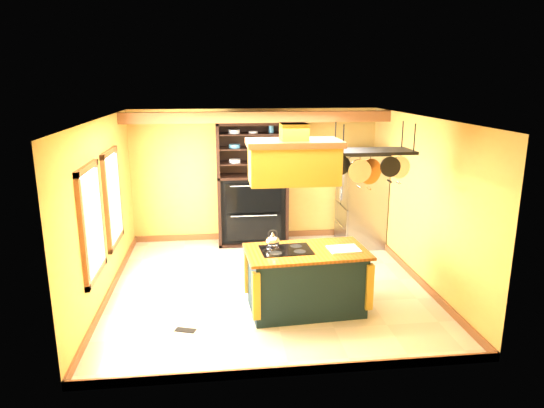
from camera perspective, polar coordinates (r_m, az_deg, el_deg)
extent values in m
plane|color=beige|center=(8.01, -0.46, -9.59)|extent=(5.00, 5.00, 0.00)
plane|color=white|center=(7.34, -0.50, 10.06)|extent=(5.00, 5.00, 0.00)
cube|color=gold|center=(9.99, -2.01, 3.41)|extent=(5.00, 0.02, 2.70)
cube|color=gold|center=(5.20, 2.49, -7.14)|extent=(5.00, 0.02, 2.70)
cube|color=gold|center=(7.71, -19.28, -0.73)|extent=(0.02, 5.00, 2.70)
cube|color=gold|center=(8.20, 17.16, 0.32)|extent=(0.02, 5.00, 2.70)
cube|color=brown|center=(9.03, -1.66, 10.18)|extent=(5.00, 0.15, 0.20)
cube|color=brown|center=(6.94, -20.45, -2.04)|extent=(0.06, 1.06, 1.56)
cube|color=white|center=(6.94, -20.25, -2.03)|extent=(0.02, 0.85, 1.34)
cube|color=brown|center=(8.26, -18.23, 0.69)|extent=(0.06, 1.06, 1.56)
cube|color=white|center=(8.26, -18.06, 0.70)|extent=(0.02, 0.85, 1.34)
cube|color=black|center=(7.07, 4.01, -9.10)|extent=(1.63, 0.96, 0.88)
cube|color=brown|center=(6.90, 4.08, -5.60)|extent=(1.78, 1.07, 0.04)
cube|color=black|center=(6.87, 1.67, -5.42)|extent=(0.75, 0.54, 0.01)
ellipsoid|color=silver|center=(6.91, 0.08, -4.38)|extent=(0.20, 0.20, 0.16)
cube|color=white|center=(6.97, 8.43, -5.26)|extent=(0.45, 0.36, 0.02)
cube|color=#B3852C|center=(6.55, 2.55, 4.67)|extent=(1.19, 0.64, 0.50)
cube|color=brown|center=(6.50, 2.58, 7.20)|extent=(1.26, 0.71, 0.08)
cube|color=#B3852C|center=(6.49, 2.59, 8.15)|extent=(0.35, 0.35, 0.30)
cube|color=black|center=(6.78, 11.83, 6.09)|extent=(1.07, 0.53, 0.04)
cylinder|color=black|center=(6.42, 8.40, 7.53)|extent=(0.02, 0.02, 0.39)
cylinder|color=black|center=(7.12, 15.09, 7.87)|extent=(0.02, 0.02, 0.39)
cylinder|color=black|center=(6.79, 8.03, 4.56)|extent=(0.28, 0.03, 0.28)
cylinder|color=silver|center=(6.66, 10.26, 3.83)|extent=(0.32, 0.04, 0.32)
cylinder|color=#B4642D|center=(6.93, 11.43, 3.77)|extent=(0.36, 0.03, 0.36)
cylinder|color=black|center=(6.78, 13.75, 4.28)|extent=(0.28, 0.04, 0.28)
cylinder|color=silver|center=(7.06, 14.77, 4.19)|extent=(0.32, 0.03, 0.32)
cube|color=#909398|center=(9.89, 10.47, 0.58)|extent=(0.78, 0.95, 1.86)
cube|color=#909398|center=(9.46, 8.66, 2.58)|extent=(0.03, 0.46, 1.01)
cube|color=#909398|center=(9.92, 7.95, 3.15)|extent=(0.03, 0.46, 1.01)
cube|color=#909398|center=(9.91, 8.10, -2.31)|extent=(0.03, 0.91, 0.78)
cube|color=black|center=(10.14, 10.24, -4.38)|extent=(0.74, 0.91, 0.06)
cube|color=black|center=(9.96, -2.44, 2.70)|extent=(1.40, 0.06, 2.47)
cube|color=black|center=(9.67, -6.29, 2.28)|extent=(0.06, 0.59, 2.47)
cube|color=black|center=(9.77, 1.59, 2.48)|extent=(0.06, 0.59, 2.47)
cube|color=black|center=(9.66, -2.34, 3.32)|extent=(1.40, 0.59, 0.05)
cube|color=black|center=(9.84, -2.31, -0.47)|extent=(1.28, 0.49, 1.34)
cube|color=black|center=(9.44, -2.17, 0.71)|extent=(1.09, 0.04, 0.59)
cube|color=black|center=(9.59, -2.14, -2.72)|extent=(1.09, 0.04, 0.54)
cube|color=black|center=(9.62, -2.36, 4.89)|extent=(1.28, 0.53, 0.02)
cube|color=black|center=(9.57, -2.37, 6.61)|extent=(1.28, 0.53, 0.02)
cube|color=black|center=(9.54, -2.39, 8.27)|extent=(1.28, 0.53, 0.03)
cylinder|color=white|center=(9.54, -4.41, 5.09)|extent=(0.22, 0.22, 0.07)
cylinder|color=teal|center=(9.54, -0.08, 7.20)|extent=(0.10, 0.10, 0.17)
cube|color=black|center=(6.80, -10.15, -14.40)|extent=(0.30, 0.20, 0.01)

